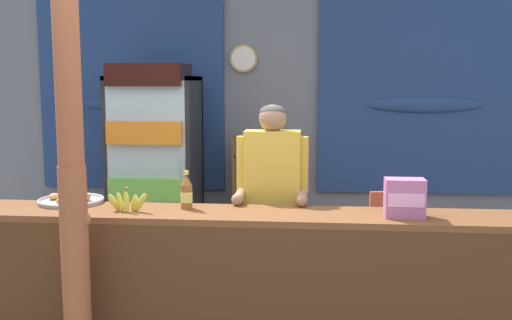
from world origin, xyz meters
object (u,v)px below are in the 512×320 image
at_px(drink_fridge, 154,155).
at_px(bottle_shelf_rack, 258,194).
at_px(banana_bunch, 127,202).
at_px(shopkeeper, 272,188).
at_px(stall_counter, 229,271).
at_px(plastic_lawn_chair, 390,233).
at_px(snack_box_wafer, 405,198).
at_px(soda_bottle_iced_tea, 186,193).
at_px(pastry_tray, 71,200).
at_px(timber_post, 72,175).

bearing_deg(drink_fridge, bottle_shelf_rack, 17.96).
bearing_deg(banana_bunch, shopkeeper, 30.64).
relative_size(stall_counter, shopkeeper, 2.59).
relative_size(plastic_lawn_chair, shopkeeper, 0.55).
distance_m(drink_fridge, snack_box_wafer, 2.71).
relative_size(bottle_shelf_rack, shopkeeper, 0.76).
xyz_separation_m(shopkeeper, soda_bottle_iced_tea, (-0.52, -0.39, 0.04)).
height_order(shopkeeper, soda_bottle_iced_tea, shopkeeper).
relative_size(stall_counter, bottle_shelf_rack, 3.42).
distance_m(drink_fridge, soda_bottle_iced_tea, 1.82).
distance_m(shopkeeper, pastry_tray, 1.37).
height_order(soda_bottle_iced_tea, banana_bunch, soda_bottle_iced_tea).
distance_m(drink_fridge, shopkeeper, 1.76).
distance_m(snack_box_wafer, pastry_tray, 2.18).
height_order(plastic_lawn_chair, pastry_tray, pastry_tray).
height_order(plastic_lawn_chair, banana_bunch, banana_bunch).
relative_size(drink_fridge, bottle_shelf_rack, 1.59).
bearing_deg(soda_bottle_iced_tea, pastry_tray, 172.58).
xyz_separation_m(stall_counter, soda_bottle_iced_tea, (-0.30, 0.18, 0.45)).
bearing_deg(soda_bottle_iced_tea, bottle_shelf_rack, 82.14).
relative_size(plastic_lawn_chair, banana_bunch, 3.09).
distance_m(plastic_lawn_chair, pastry_tray, 2.50).
relative_size(snack_box_wafer, banana_bunch, 0.84).
bearing_deg(timber_post, soda_bottle_iced_tea, 40.55).
relative_size(shopkeeper, snack_box_wafer, 6.63).
relative_size(plastic_lawn_chair, snack_box_wafer, 3.66).
xyz_separation_m(timber_post, soda_bottle_iced_tea, (0.55, 0.47, -0.18)).
bearing_deg(plastic_lawn_chair, banana_bunch, -145.39).
height_order(timber_post, plastic_lawn_chair, timber_post).
xyz_separation_m(timber_post, snack_box_wafer, (1.91, 0.36, -0.17)).
bearing_deg(banana_bunch, snack_box_wafer, 0.46).
xyz_separation_m(bottle_shelf_rack, banana_bunch, (-0.63, -2.12, 0.35)).
relative_size(stall_counter, drink_fridge, 2.16).
height_order(bottle_shelf_rack, pastry_tray, bottle_shelf_rack).
relative_size(bottle_shelf_rack, pastry_tray, 2.71).
relative_size(timber_post, banana_bunch, 8.94).
height_order(drink_fridge, banana_bunch, drink_fridge).
height_order(timber_post, banana_bunch, timber_post).
bearing_deg(soda_bottle_iced_tea, snack_box_wafer, -4.66).
height_order(bottle_shelf_rack, soda_bottle_iced_tea, bottle_shelf_rack).
xyz_separation_m(timber_post, banana_bunch, (0.20, 0.35, -0.22)).
distance_m(plastic_lawn_chair, shopkeeper, 1.25).
height_order(plastic_lawn_chair, soda_bottle_iced_tea, soda_bottle_iced_tea).
distance_m(stall_counter, timber_post, 1.10).
xyz_separation_m(plastic_lawn_chair, shopkeeper, (-0.91, -0.71, 0.48)).
bearing_deg(pastry_tray, plastic_lawn_chair, 24.02).
bearing_deg(soda_bottle_iced_tea, timber_post, -139.45).
xyz_separation_m(drink_fridge, pastry_tray, (-0.14, -1.59, -0.11)).
bearing_deg(shopkeeper, timber_post, -141.16).
xyz_separation_m(drink_fridge, banana_bunch, (0.32, -1.82, -0.07)).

